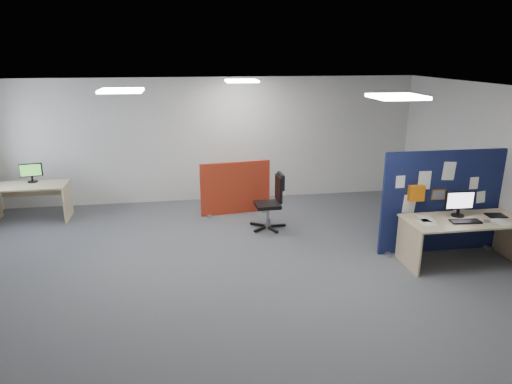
{
  "coord_description": "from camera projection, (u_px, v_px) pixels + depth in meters",
  "views": [
    {
      "loc": [
        -0.63,
        -6.41,
        3.2
      ],
      "look_at": [
        0.49,
        0.66,
        1.0
      ],
      "focal_mm": 32.0,
      "sensor_mm": 36.0,
      "label": 1
    }
  ],
  "objects": [
    {
      "name": "monitor_second",
      "position": [
        31.0,
        172.0,
        8.98
      ],
      "size": [
        0.41,
        0.19,
        0.38
      ],
      "rotation": [
        0.0,
        0.0,
        0.2
      ],
      "color": "black",
      "rests_on": "second_desk"
    },
    {
      "name": "navy_divider",
      "position": [
        441.0,
        202.0,
        7.45
      ],
      "size": [
        2.08,
        0.3,
        1.71
      ],
      "color": "#0F133A",
      "rests_on": "floor"
    },
    {
      "name": "wall_back",
      "position": [
        214.0,
        140.0,
        9.99
      ],
      "size": [
        9.0,
        0.02,
        2.7
      ],
      "primitive_type": "cube",
      "color": "silver",
      "rests_on": "floor"
    },
    {
      "name": "paper_tray",
      "position": [
        496.0,
        215.0,
        7.18
      ],
      "size": [
        0.3,
        0.25,
        0.01
      ],
      "primitive_type": "cube",
      "rotation": [
        0.0,
        0.0,
        -0.11
      ],
      "color": "black",
      "rests_on": "main_desk"
    },
    {
      "name": "office_chair",
      "position": [
        273.0,
        198.0,
        8.51
      ],
      "size": [
        0.67,
        0.69,
        1.04
      ],
      "rotation": [
        0.0,
        0.0,
        0.04
      ],
      "color": "black",
      "rests_on": "floor"
    },
    {
      "name": "ceiling",
      "position": [
        229.0,
        90.0,
        6.29
      ],
      "size": [
        9.0,
        7.0,
        0.02
      ],
      "primitive_type": "cube",
      "color": "white",
      "rests_on": "wall_back"
    },
    {
      "name": "main_desk",
      "position": [
        462.0,
        229.0,
        7.11
      ],
      "size": [
        1.83,
        0.81,
        0.73
      ],
      "color": "tan",
      "rests_on": "floor"
    },
    {
      "name": "wall_front",
      "position": [
        279.0,
        313.0,
        3.38
      ],
      "size": [
        9.0,
        0.02,
        2.7
      ],
      "primitive_type": "cube",
      "color": "silver",
      "rests_on": "floor"
    },
    {
      "name": "floor",
      "position": [
        232.0,
        267.0,
        7.08
      ],
      "size": [
        9.0,
        9.0,
        0.0
      ],
      "primitive_type": "plane",
      "color": "#53555A",
      "rests_on": "ground"
    },
    {
      "name": "second_desk",
      "position": [
        30.0,
        193.0,
        8.96
      ],
      "size": [
        1.43,
        0.71,
        0.73
      ],
      "color": "tan",
      "rests_on": "floor"
    },
    {
      "name": "wall_right",
      "position": [
        508.0,
        172.0,
        7.36
      ],
      "size": [
        0.02,
        7.0,
        2.7
      ],
      "primitive_type": "cube",
      "color": "silver",
      "rests_on": "floor"
    },
    {
      "name": "mouse",
      "position": [
        486.0,
        221.0,
        6.92
      ],
      "size": [
        0.11,
        0.08,
        0.03
      ],
      "primitive_type": "cube",
      "rotation": [
        0.0,
        0.0,
        -0.18
      ],
      "color": "#A1A2A6",
      "rests_on": "main_desk"
    },
    {
      "name": "keyboard",
      "position": [
        466.0,
        221.0,
        6.91
      ],
      "size": [
        0.46,
        0.22,
        0.02
      ],
      "primitive_type": "cube",
      "rotation": [
        0.0,
        0.0,
        -0.08
      ],
      "color": "black",
      "rests_on": "main_desk"
    },
    {
      "name": "monitor_main",
      "position": [
        459.0,
        202.0,
        7.11
      ],
      "size": [
        0.47,
        0.19,
        0.41
      ],
      "rotation": [
        0.0,
        0.0,
        -0.04
      ],
      "color": "black",
      "rests_on": "main_desk"
    },
    {
      "name": "ceiling_lights",
      "position": [
        246.0,
        88.0,
        6.98
      ],
      "size": [
        4.1,
        4.1,
        0.04
      ],
      "color": "white",
      "rests_on": "ceiling"
    },
    {
      "name": "desk_papers",
      "position": [
        451.0,
        221.0,
        6.95
      ],
      "size": [
        1.4,
        0.65,
        0.0
      ],
      "color": "white",
      "rests_on": "main_desk"
    },
    {
      "name": "red_divider",
      "position": [
        236.0,
        189.0,
        9.31
      ],
      "size": [
        1.44,
        0.3,
        1.09
      ],
      "rotation": [
        0.0,
        0.0,
        0.13
      ],
      "color": "#A72D15",
      "rests_on": "floor"
    }
  ]
}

